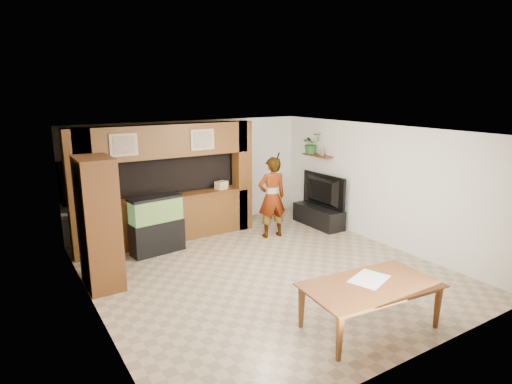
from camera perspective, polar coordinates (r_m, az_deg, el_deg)
floor at (r=8.16m, az=1.12°, el=-10.41°), size 6.50×6.50×0.00m
ceiling at (r=7.50m, az=1.21°, el=8.07°), size 6.50×6.50×0.00m
wall_back at (r=10.53m, az=-8.56°, el=2.35°), size 6.00×0.00×6.00m
wall_left at (r=6.65m, az=-21.13°, el=-5.03°), size 0.00×6.50×6.50m
wall_right at (r=9.66m, az=16.24°, el=0.95°), size 0.00×6.50×6.50m
partition at (r=9.63m, az=-12.27°, el=1.22°), size 4.20×0.99×2.60m
wall_clock at (r=7.46m, az=-22.78°, el=1.56°), size 0.05×0.25×0.25m
wall_shelf at (r=10.86m, az=8.18°, el=4.84°), size 0.25×0.90×0.04m
pantry_cabinet at (r=7.67m, az=-20.26°, el=-3.93°), size 0.56×0.92×2.25m
trash_can at (r=7.82m, az=-18.11°, el=-9.87°), size 0.32×0.32×0.59m
aquarium at (r=9.05m, az=-13.10°, el=-4.36°), size 1.09×0.41×1.21m
tv_stand at (r=10.78m, az=8.32°, el=-3.20°), size 0.52×1.42×0.47m
television at (r=10.62m, az=8.44°, el=0.14°), size 0.25×1.42×0.82m
photo_frame at (r=10.71m, az=8.79°, el=5.29°), size 0.05×0.14×0.18m
potted_plant at (r=10.97m, az=7.36°, el=6.46°), size 0.50×0.44×0.53m
person at (r=9.70m, az=2.12°, el=-0.72°), size 0.74×0.54×1.85m
microphone at (r=9.40m, az=2.98°, el=4.85°), size 0.04×0.10×0.16m
dining_table at (r=6.41m, az=15.11°, el=-14.63°), size 1.99×1.24×0.67m
newspaper_a at (r=6.44m, az=14.85°, el=-11.15°), size 0.69×0.59×0.01m
counter_box at (r=10.02m, az=-4.64°, el=0.91°), size 0.32×0.27×0.19m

